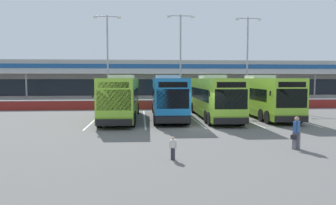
# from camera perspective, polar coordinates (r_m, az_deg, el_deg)

# --- Properties ---
(ground_plane) EXTENTS (200.00, 200.00, 0.00)m
(ground_plane) POSITION_cam_1_polar(r_m,az_deg,el_deg) (23.40, 6.46, -4.41)
(ground_plane) COLOR #605E5B
(terminal_building) EXTENTS (70.00, 13.00, 6.00)m
(terminal_building) POSITION_cam_1_polar(r_m,az_deg,el_deg) (49.81, 0.42, 3.64)
(terminal_building) COLOR #B7B7B2
(terminal_building) RESTS_ON ground
(red_barrier_wall) EXTENTS (60.00, 0.40, 1.10)m
(red_barrier_wall) POSITION_cam_1_polar(r_m,az_deg,el_deg) (37.58, 2.15, -0.29)
(red_barrier_wall) COLOR maroon
(red_barrier_wall) RESTS_ON ground
(coach_bus_leftmost) EXTENTS (3.12, 12.21, 3.78)m
(coach_bus_leftmost) POSITION_cam_1_polar(r_m,az_deg,el_deg) (28.24, -8.10, 0.69)
(coach_bus_leftmost) COLOR #8CC633
(coach_bus_leftmost) RESTS_ON ground
(coach_bus_left_centre) EXTENTS (3.12, 12.21, 3.78)m
(coach_bus_left_centre) POSITION_cam_1_polar(r_m,az_deg,el_deg) (29.14, -0.01, 0.84)
(coach_bus_left_centre) COLOR #1972B7
(coach_bus_left_centre) RESTS_ON ground
(coach_bus_centre) EXTENTS (3.12, 12.21, 3.78)m
(coach_bus_centre) POSITION_cam_1_polar(r_m,az_deg,el_deg) (29.03, 7.97, 0.79)
(coach_bus_centre) COLOR #8CC633
(coach_bus_centre) RESTS_ON ground
(coach_bus_right_centre) EXTENTS (3.12, 12.21, 3.78)m
(coach_bus_right_centre) POSITION_cam_1_polar(r_m,az_deg,el_deg) (30.97, 16.11, 0.87)
(coach_bus_right_centre) COLOR #8CC633
(coach_bus_right_centre) RESTS_ON ground
(bay_stripe_far_west) EXTENTS (0.14, 13.00, 0.01)m
(bay_stripe_far_west) POSITION_cam_1_polar(r_m,az_deg,el_deg) (29.16, -12.39, -2.77)
(bay_stripe_far_west) COLOR silver
(bay_stripe_far_west) RESTS_ON ground
(bay_stripe_west) EXTENTS (0.14, 13.00, 0.01)m
(bay_stripe_west) POSITION_cam_1_polar(r_m,az_deg,el_deg) (28.91, -4.10, -2.75)
(bay_stripe_west) COLOR silver
(bay_stripe_west) RESTS_ON ground
(bay_stripe_mid_west) EXTENTS (0.14, 13.00, 0.01)m
(bay_stripe_mid_west) POSITION_cam_1_polar(r_m,az_deg,el_deg) (29.26, 4.16, -2.66)
(bay_stripe_mid_west) COLOR silver
(bay_stripe_mid_west) RESTS_ON ground
(bay_stripe_centre) EXTENTS (0.14, 13.00, 0.01)m
(bay_stripe_centre) POSITION_cam_1_polar(r_m,az_deg,el_deg) (30.20, 12.07, -2.53)
(bay_stripe_centre) COLOR silver
(bay_stripe_centre) RESTS_ON ground
(bay_stripe_mid_east) EXTENTS (0.14, 13.00, 0.01)m
(bay_stripe_mid_east) POSITION_cam_1_polar(r_m,az_deg,el_deg) (31.67, 19.37, -2.37)
(bay_stripe_mid_east) COLOR silver
(bay_stripe_mid_east) RESTS_ON ground
(pedestrian_with_handbag) EXTENTS (0.59, 0.55, 1.62)m
(pedestrian_with_handbag) POSITION_cam_1_polar(r_m,az_deg,el_deg) (17.43, 21.35, -4.77)
(pedestrian_with_handbag) COLOR slate
(pedestrian_with_handbag) RESTS_ON ground
(pedestrian_child) EXTENTS (0.33, 0.22, 1.00)m
(pedestrian_child) POSITION_cam_1_polar(r_m,az_deg,el_deg) (14.21, 0.86, -7.77)
(pedestrian_child) COLOR #33333D
(pedestrian_child) RESTS_ON ground
(lamp_post_west) EXTENTS (3.24, 0.28, 11.00)m
(lamp_post_west) POSITION_cam_1_polar(r_m,az_deg,el_deg) (40.45, -10.43, 8.09)
(lamp_post_west) COLOR #9E9EA3
(lamp_post_west) RESTS_ON ground
(lamp_post_centre) EXTENTS (3.24, 0.28, 11.00)m
(lamp_post_centre) POSITION_cam_1_polar(r_m,az_deg,el_deg) (39.43, 2.19, 8.26)
(lamp_post_centre) COLOR #9E9EA3
(lamp_post_centre) RESTS_ON ground
(lamp_post_east) EXTENTS (3.24, 0.28, 11.00)m
(lamp_post_east) POSITION_cam_1_polar(r_m,az_deg,el_deg) (42.23, 13.59, 7.87)
(lamp_post_east) COLOR #9E9EA3
(lamp_post_east) RESTS_ON ground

